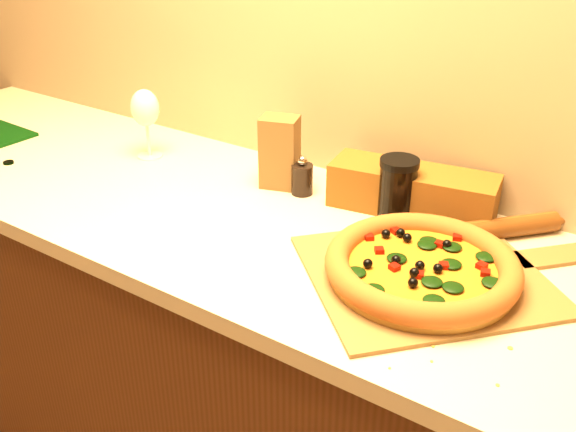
% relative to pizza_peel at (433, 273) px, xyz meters
% --- Properties ---
extents(cabinet, '(2.80, 0.65, 0.86)m').
position_rel_pizza_peel_xyz_m(cabinet, '(-0.40, 0.00, -0.47)').
color(cabinet, '#49260F').
rests_on(cabinet, ground).
extents(countertop, '(2.84, 0.68, 0.04)m').
position_rel_pizza_peel_xyz_m(countertop, '(-0.40, 0.00, -0.02)').
color(countertop, beige).
rests_on(countertop, cabinet).
extents(pizza_peel, '(0.59, 0.60, 0.01)m').
position_rel_pizza_peel_xyz_m(pizza_peel, '(0.00, 0.00, 0.00)').
color(pizza_peel, brown).
rests_on(pizza_peel, countertop).
extents(pizza, '(0.37, 0.37, 0.05)m').
position_rel_pizza_peel_xyz_m(pizza, '(-0.01, -0.03, 0.03)').
color(pizza, '#B66F2D').
rests_on(pizza, pizza_peel).
extents(bottle_cap, '(0.03, 0.03, 0.01)m').
position_rel_pizza_peel_xyz_m(bottle_cap, '(-1.18, -0.13, -0.00)').
color(bottle_cap, black).
rests_on(bottle_cap, countertop).
extents(pepper_grinder, '(0.05, 0.05, 0.10)m').
position_rel_pizza_peel_xyz_m(pepper_grinder, '(-0.41, 0.17, 0.04)').
color(pepper_grinder, black).
rests_on(pepper_grinder, countertop).
extents(rolling_pin, '(0.24, 0.26, 0.05)m').
position_rel_pizza_peel_xyz_m(rolling_pin, '(0.07, 0.24, 0.02)').
color(rolling_pin, '#542A0E').
rests_on(rolling_pin, countertop).
extents(bread_bag, '(0.39, 0.18, 0.10)m').
position_rel_pizza_peel_xyz_m(bread_bag, '(-0.15, 0.23, 0.05)').
color(bread_bag, brown).
rests_on(bread_bag, countertop).
extents(wine_glass, '(0.08, 0.08, 0.19)m').
position_rel_pizza_peel_xyz_m(wine_glass, '(-0.90, 0.13, 0.13)').
color(wine_glass, silver).
rests_on(wine_glass, countertop).
extents(paper_bag, '(0.11, 0.10, 0.18)m').
position_rel_pizza_peel_xyz_m(paper_bag, '(-0.49, 0.17, 0.09)').
color(paper_bag, brown).
rests_on(paper_bag, countertop).
extents(dark_jar, '(0.09, 0.09, 0.14)m').
position_rel_pizza_peel_xyz_m(dark_jar, '(-0.17, 0.19, 0.07)').
color(dark_jar, black).
rests_on(dark_jar, countertop).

